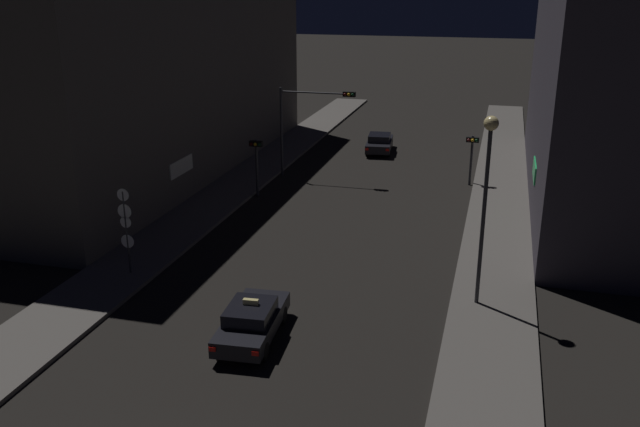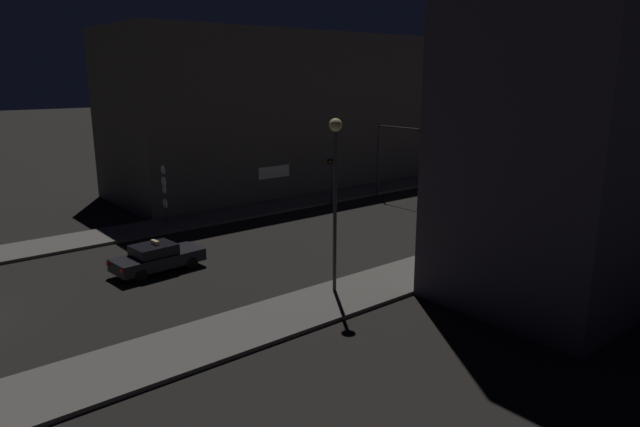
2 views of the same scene
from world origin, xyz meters
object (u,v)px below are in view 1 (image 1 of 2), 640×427
at_px(traffic_light_right_kerb, 472,150).
at_px(traffic_light_overhead, 308,114).
at_px(traffic_light_left_kerb, 256,156).
at_px(street_lamp_near_block, 487,174).
at_px(sign_pole_left, 126,225).
at_px(taxi, 252,321).
at_px(far_car, 379,143).

bearing_deg(traffic_light_right_kerb, traffic_light_overhead, -174.82).
height_order(traffic_light_left_kerb, street_lamp_near_block, street_lamp_near_block).
height_order(traffic_light_left_kerb, sign_pole_left, sign_pole_left).
bearing_deg(taxi, traffic_light_left_kerb, 109.53).
bearing_deg(street_lamp_near_block, traffic_light_overhead, 125.74).
distance_m(taxi, traffic_light_overhead, 21.83).
relative_size(traffic_light_overhead, sign_pole_left, 1.51).
bearing_deg(sign_pole_left, traffic_light_overhead, 79.53).
relative_size(traffic_light_right_kerb, sign_pole_left, 0.83).
relative_size(traffic_light_right_kerb, street_lamp_near_block, 0.42).
relative_size(taxi, street_lamp_near_block, 0.60).
xyz_separation_m(traffic_light_overhead, traffic_light_right_kerb, (10.48, 0.95, -1.91)).
distance_m(far_car, street_lamp_near_block, 26.32).
distance_m(taxi, traffic_light_left_kerb, 17.48).
xyz_separation_m(taxi, sign_pole_left, (-7.17, 3.79, 1.68)).
relative_size(far_car, traffic_light_overhead, 0.78).
bearing_deg(far_car, sign_pole_left, -104.34).
height_order(traffic_light_overhead, traffic_light_left_kerb, traffic_light_overhead).
bearing_deg(traffic_light_right_kerb, taxi, -106.41).
bearing_deg(traffic_light_overhead, traffic_light_right_kerb, 5.18).
relative_size(traffic_light_overhead, traffic_light_left_kerb, 1.68).
height_order(sign_pole_left, street_lamp_near_block, street_lamp_near_block).
height_order(traffic_light_overhead, traffic_light_right_kerb, traffic_light_overhead).
distance_m(traffic_light_left_kerb, street_lamp_near_block, 18.12).
bearing_deg(traffic_light_overhead, far_car, 67.80).
bearing_deg(taxi, street_lamp_near_block, 31.70).
xyz_separation_m(far_car, traffic_light_left_kerb, (-5.15, -12.89, 1.80)).
xyz_separation_m(traffic_light_left_kerb, street_lamp_near_block, (13.62, -11.56, 3.03)).
bearing_deg(taxi, traffic_light_right_kerb, 73.59).
xyz_separation_m(taxi, street_lamp_near_block, (7.81, 4.82, 4.82)).
xyz_separation_m(sign_pole_left, street_lamp_near_block, (14.98, 1.03, 3.14)).
distance_m(traffic_light_overhead, traffic_light_left_kerb, 5.42).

